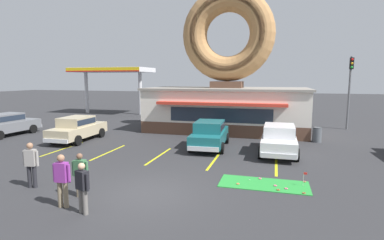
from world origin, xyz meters
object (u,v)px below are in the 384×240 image
Objects in this scene: golf_ball at (250,180)px; car_teal at (210,133)px; putting_flag_pin at (305,176)px; car_white at (279,138)px; car_grey at (7,124)px; pedestrian_leather_jacket_man at (31,163)px; pedestrian_hooded_kid at (62,178)px; traffic_light_pole at (350,83)px; pedestrian_blue_sweater_man at (80,173)px; trash_bin at (317,134)px; car_champagne at (78,128)px; pedestrian_clipboard_woman at (82,186)px.

car_teal reaches higher than golf_ball.
golf_ball is at bearing 176.35° from putting_flag_pin.
putting_flag_pin is at bearing -79.70° from car_white.
car_grey is 2.70× the size of pedestrian_leather_jacket_man.
pedestrian_hooded_kid is 22.41m from traffic_light_pole.
pedestrian_leather_jacket_man is (-2.33, 0.29, 0.11)m from pedestrian_blue_sweater_man.
car_champagne is at bearing -166.05° from trash_bin.
trash_bin is (9.04, 11.92, -0.35)m from pedestrian_blue_sweater_man.
car_teal is 9.79m from pedestrian_hooded_kid.
car_grey is 3.00× the size of pedestrian_blue_sweater_man.
pedestrian_clipboard_woman is (13.01, -9.40, 0.00)m from car_grey.
trash_bin is at bearing 52.82° from pedestrian_blue_sweater_man.
putting_flag_pin is at bearing 32.25° from pedestrian_clipboard_woman.
car_champagne is 8.73m from pedestrian_leather_jacket_man.
car_teal is at bearing 0.87° from car_grey.
car_grey reaches higher than pedestrian_blue_sweater_man.
car_grey is at bearing -158.49° from traffic_light_pole.
putting_flag_pin is 0.35× the size of pedestrian_clipboard_woman.
trash_bin is at bearing 57.86° from car_white.
car_teal is at bearing -151.83° from trash_bin.
pedestrian_hooded_kid is at bearing -152.23° from putting_flag_pin.
car_teal is 3.96m from car_white.
trash_bin is (2.41, 3.83, -0.37)m from car_white.
car_white is 10.85m from pedestrian_clipboard_woman.
golf_ball is at bearing -62.13° from car_teal.
putting_flag_pin is 8.16m from pedestrian_blue_sweater_man.
pedestrian_blue_sweater_man is (-6.63, -8.09, -0.02)m from car_white.
pedestrian_hooded_kid is at bearing -125.30° from trash_bin.
pedestrian_blue_sweater_man is 0.98× the size of pedestrian_clipboard_woman.
traffic_light_pole reaches higher than pedestrian_leather_jacket_man.
putting_flag_pin is at bearing -48.23° from car_teal.
car_white reaches higher than pedestrian_blue_sweater_man.
trash_bin is (8.17, 13.03, -0.38)m from pedestrian_clipboard_woman.
pedestrian_leather_jacket_man is at bearing -129.31° from traffic_light_pole.
car_champagne is 10.90m from pedestrian_hooded_kid.
putting_flag_pin is at bearing -106.93° from traffic_light_pole.
trash_bin is at bearing 9.71° from car_grey.
car_white is 4.69× the size of trash_bin.
traffic_light_pole reaches higher than putting_flag_pin.
golf_ball is at bearing 30.44° from pedestrian_blue_sweater_man.
car_teal and car_grey have the same top height.
traffic_light_pole reaches higher than car_teal.
putting_flag_pin is 5.09m from car_white.
pedestrian_hooded_kid is at bearing -37.16° from car_grey.
car_champagne reaches higher than pedestrian_clipboard_woman.
golf_ball is 18.37m from car_grey.
car_white is at bearing -118.96° from traffic_light_pole.
pedestrian_hooded_kid is (12.11, -9.18, 0.09)m from car_grey.
car_teal is 1.00× the size of car_grey.
trash_bin is at bearing 57.91° from pedestrian_clipboard_woman.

